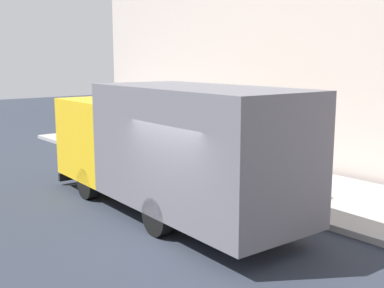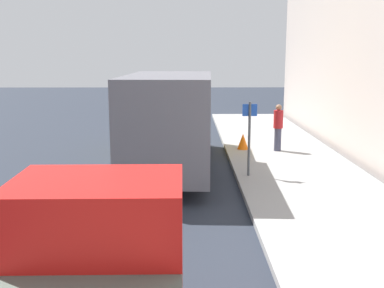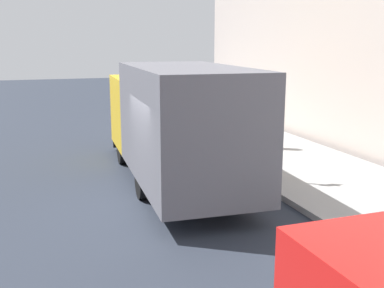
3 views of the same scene
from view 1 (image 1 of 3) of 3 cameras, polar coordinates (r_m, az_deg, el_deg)
name	(u,v)px [view 1 (image 1 of 3)]	position (r m, az deg, el deg)	size (l,w,h in m)	color
ground	(176,240)	(10.36, -1.88, -11.42)	(80.00, 80.00, 0.00)	#262C37
sidewalk	(320,195)	(13.86, 15.03, -5.86)	(4.14, 30.00, 0.15)	#979794
building_facade	(379,29)	(15.56, 21.46, 12.65)	(0.50, 30.00, 9.37)	beige
large_utility_truck	(169,145)	(11.70, -2.76, -0.15)	(2.85, 8.31, 3.20)	gold
pedestrian_walking	(220,141)	(16.11, 3.35, 0.39)	(0.41, 0.41, 1.78)	#3D3F55
traffic_cone_orange	(184,163)	(15.64, -0.93, -2.26)	(0.43, 0.43, 0.62)	orange
street_sign_post	(273,150)	(12.40, 9.64, -0.75)	(0.44, 0.08, 2.26)	#4C5156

